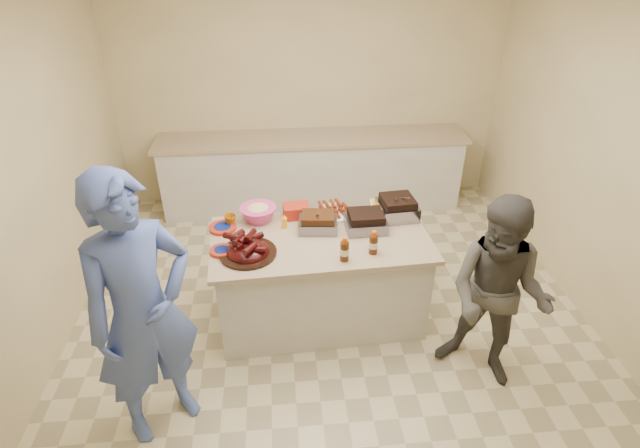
{
  "coord_description": "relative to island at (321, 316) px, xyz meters",
  "views": [
    {
      "loc": [
        -0.41,
        -3.25,
        3.02
      ],
      "look_at": [
        -0.09,
        0.18,
        0.94
      ],
      "focal_mm": 28.0,
      "sensor_mm": 36.0,
      "label": 1
    }
  ],
  "objects": [
    {
      "name": "guest_blue",
      "position": [
        -1.19,
        -0.95,
        0.0
      ],
      "size": [
        1.71,
        1.96,
        0.46
      ],
      "primitive_type": "imported",
      "rotation": [
        0.0,
        0.0,
        0.64
      ],
      "color": "#495FAF",
      "rests_on": "ground"
    },
    {
      "name": "bbq_bottle_a",
      "position": [
        0.15,
        -0.33,
        0.84
      ],
      "size": [
        0.07,
        0.07,
        0.2
      ],
      "primitive_type": "cylinder",
      "rotation": [
        0.0,
        0.0,
        0.05
      ],
      "color": "#431F09",
      "rests_on": "island"
    },
    {
      "name": "room",
      "position": [
        0.09,
        -0.13,
        0.0
      ],
      "size": [
        4.5,
        5.0,
        2.7
      ],
      "primitive_type": null,
      "color": "beige",
      "rests_on": "ground"
    },
    {
      "name": "sauce_bowl",
      "position": [
        -0.01,
        0.1,
        0.84
      ],
      "size": [
        0.13,
        0.05,
        0.13
      ],
      "primitive_type": "imported",
      "rotation": [
        0.0,
        0.0,
        0.05
      ],
      "color": "silver",
      "rests_on": "island"
    },
    {
      "name": "plastic_cup",
      "position": [
        -0.74,
        0.27,
        0.84
      ],
      "size": [
        0.11,
        0.1,
        0.1
      ],
      "primitive_type": "imported",
      "rotation": [
        0.0,
        0.0,
        0.05
      ],
      "color": "#A25C08",
      "rests_on": "island"
    },
    {
      "name": "rib_platter",
      "position": [
        -0.58,
        -0.18,
        0.84
      ],
      "size": [
        0.44,
        0.44,
        0.18
      ],
      "primitive_type": null,
      "rotation": [
        0.0,
        0.0,
        0.0
      ],
      "color": "#390607",
      "rests_on": "island"
    },
    {
      "name": "bbq_bottle_b",
      "position": [
        0.38,
        -0.25,
        0.84
      ],
      "size": [
        0.07,
        0.07,
        0.2
      ],
      "primitive_type": "cylinder",
      "rotation": [
        0.0,
        0.0,
        0.05
      ],
      "color": "#431F09",
      "rests_on": "island"
    },
    {
      "name": "plate_stack_small",
      "position": [
        -0.78,
        -0.13,
        0.84
      ],
      "size": [
        0.19,
        0.19,
        0.03
      ],
      "primitive_type": "cylinder",
      "rotation": [
        0.0,
        0.0,
        0.05
      ],
      "color": "#A72314",
      "rests_on": "island"
    },
    {
      "name": "mustard_bottle",
      "position": [
        -0.28,
        0.19,
        0.84
      ],
      "size": [
        0.05,
        0.05,
        0.12
      ],
      "primitive_type": "cylinder",
      "rotation": [
        0.0,
        0.0,
        0.05
      ],
      "color": "#FFB215",
      "rests_on": "island"
    },
    {
      "name": "back_counter",
      "position": [
        0.09,
        2.07,
        0.45
      ],
      "size": [
        3.6,
        0.64,
        0.9
      ],
      "primitive_type": null,
      "color": "beige",
      "rests_on": "ground"
    },
    {
      "name": "plate_stack_large",
      "position": [
        -0.8,
        0.21,
        0.84
      ],
      "size": [
        0.24,
        0.24,
        0.03
      ],
      "primitive_type": "cylinder",
      "rotation": [
        0.0,
        0.0,
        0.05
      ],
      "color": "#A72314",
      "rests_on": "island"
    },
    {
      "name": "pulled_pork_tray",
      "position": [
        -0.01,
        0.13,
        0.84
      ],
      "size": [
        0.34,
        0.27,
        0.1
      ],
      "primitive_type": "cube",
      "rotation": [
        0.0,
        0.0,
        -0.1
      ],
      "color": "#47230F",
      "rests_on": "island"
    },
    {
      "name": "brisket_tray",
      "position": [
        0.38,
        0.1,
        0.84
      ],
      "size": [
        0.34,
        0.28,
        0.1
      ],
      "primitive_type": "cube",
      "rotation": [
        0.0,
        0.0,
        0.03
      ],
      "color": "black",
      "rests_on": "island"
    },
    {
      "name": "guest_gray",
      "position": [
        1.19,
        -0.76,
        0.0
      ],
      "size": [
        1.52,
        1.66,
        0.58
      ],
      "primitive_type": "imported",
      "rotation": [
        0.0,
        0.0,
        -0.66
      ],
      "color": "#4C4944",
      "rests_on": "ground"
    },
    {
      "name": "roasting_pan",
      "position": [
        0.69,
        0.28,
        0.84
      ],
      "size": [
        0.34,
        0.34,
        0.13
      ],
      "primitive_type": "cube",
      "rotation": [
        0.0,
        0.0,
        0.09
      ],
      "color": "gray",
      "rests_on": "island"
    },
    {
      "name": "basket_stack",
      "position": [
        -0.18,
        0.36,
        0.84
      ],
      "size": [
        0.23,
        0.18,
        0.11
      ],
      "primitive_type": "cube",
      "rotation": [
        0.0,
        0.0,
        0.08
      ],
      "color": "#A72314",
      "rests_on": "island"
    },
    {
      "name": "sausage_plate",
      "position": [
        0.16,
        0.38,
        0.84
      ],
      "size": [
        0.39,
        0.39,
        0.05
      ],
      "primitive_type": "cylinder",
      "rotation": [
        0.0,
        0.0,
        0.21
      ],
      "color": "silver",
      "rests_on": "island"
    },
    {
      "name": "mac_cheese_dish",
      "position": [
        0.62,
        0.4,
        0.84
      ],
      "size": [
        0.3,
        0.23,
        0.07
      ],
      "primitive_type": "cube",
      "rotation": [
        0.0,
        0.0,
        -0.09
      ],
      "color": "#FBB014",
      "rests_on": "island"
    },
    {
      "name": "coleslaw_bowl",
      "position": [
        -0.5,
        0.33,
        0.84
      ],
      "size": [
        0.33,
        0.33,
        0.21
      ],
      "primitive_type": null,
      "rotation": [
        0.0,
        0.0,
        0.05
      ],
      "color": "#D53D84",
      "rests_on": "island"
    },
    {
      "name": "island",
      "position": [
        0.0,
        0.0,
        0.0
      ],
      "size": [
        1.81,
        1.02,
        0.84
      ],
      "primitive_type": null,
      "rotation": [
        0.0,
        0.0,
        0.05
      ],
      "color": "beige",
      "rests_on": "ground"
    }
  ]
}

